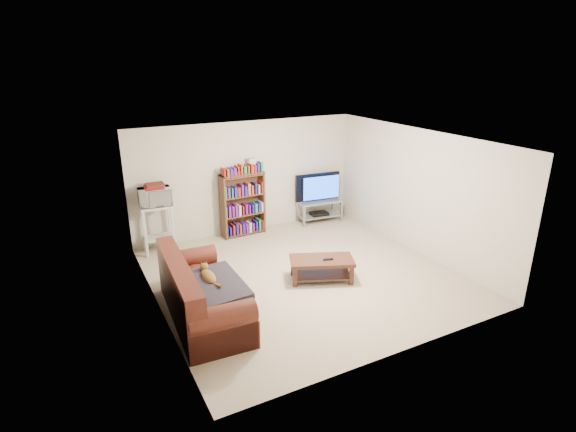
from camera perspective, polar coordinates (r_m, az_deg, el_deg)
floor at (r=8.03m, az=1.97°, el=-7.48°), size 5.00×5.00×0.00m
ceiling at (r=7.25m, az=2.19°, el=9.64°), size 5.00×5.00×0.00m
wall_back at (r=9.71m, az=-5.23°, el=4.90°), size 5.00×0.00×5.00m
wall_front at (r=5.68m, az=14.67°, el=-6.67°), size 5.00×0.00×5.00m
wall_left at (r=6.75m, az=-16.74°, el=-2.58°), size 0.00×5.00×5.00m
wall_right at (r=9.00m, az=16.08°, el=3.01°), size 0.00×5.00×5.00m
sofa at (r=6.80m, az=-11.34°, el=-10.14°), size 1.06×2.22×0.93m
blanket at (r=6.60m, az=-9.59°, el=-8.80°), size 0.87×1.11×0.19m
cat at (r=6.74m, az=-10.06°, el=-7.61°), size 0.27×0.60×0.18m
coffee_table at (r=7.77m, az=4.29°, el=-6.25°), size 1.20×0.92×0.39m
remote at (r=7.68m, az=5.10°, el=-5.50°), size 0.18×0.09×0.02m
tv_stand at (r=10.45m, az=3.98°, el=1.10°), size 1.05×0.54×0.51m
television at (r=10.31m, az=4.05°, el=3.62°), size 1.10×0.24×0.63m
dvd_player at (r=10.50m, az=3.96°, el=0.31°), size 0.43×0.32×0.06m
bookshelf at (r=9.59m, az=-5.77°, el=1.60°), size 0.96×0.35×1.36m
shelf_clutter at (r=9.44m, az=-5.42°, el=6.13°), size 0.70×0.24×0.28m
microwave_stand at (r=9.07m, az=-16.24°, el=-0.75°), size 0.63×0.47×0.97m
microwave at (r=8.91m, az=-16.55°, el=2.35°), size 0.62×0.44×0.33m
game_boxes at (r=8.86m, az=-16.67°, el=3.52°), size 0.37×0.33×0.05m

